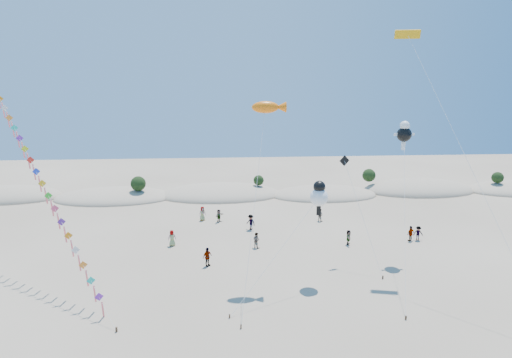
% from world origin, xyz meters
% --- Properties ---
extents(dune_ridge, '(145.30, 11.49, 5.57)m').
position_xyz_m(dune_ridge, '(1.06, 45.14, 0.11)').
color(dune_ridge, tan).
rests_on(dune_ridge, ground).
extents(kite_train, '(21.74, 25.39, 23.93)m').
position_xyz_m(kite_train, '(-18.17, 21.62, 12.24)').
color(kite_train, '#3F2D1E').
rests_on(kite_train, ground).
extents(fish_kite, '(4.31, 9.50, 15.45)m').
position_xyz_m(fish_kite, '(4.53, 16.92, 14.90)').
color(fish_kite, '#3F2D1E').
rests_on(fish_kite, ground).
extents(cartoon_kite_low, '(8.60, 6.85, 8.88)m').
position_xyz_m(cartoon_kite_low, '(8.69, 15.47, 7.62)').
color(cartoon_kite_low, '#3F2D1E').
rests_on(cartoon_kite_low, ground).
extents(cartoon_kite_high, '(5.26, 13.14, 13.42)m').
position_xyz_m(cartoon_kite_high, '(17.97, 20.62, 12.24)').
color(cartoon_kite_high, '#3F2D1E').
rests_on(cartoon_kite_high, ground).
extents(parafoil_kite, '(5.86, 16.53, 21.53)m').
position_xyz_m(parafoil_kite, '(17.17, 19.04, 20.62)').
color(parafoil_kite, '#3F2D1E').
rests_on(parafoil_kite, ground).
extents(dark_kite, '(2.95, 5.58, 10.24)m').
position_xyz_m(dark_kite, '(12.71, 19.05, 7.45)').
color(dark_kite, '#3F2D1E').
rests_on(dark_kite, ground).
extents(beachgoers, '(27.86, 15.02, 1.85)m').
position_xyz_m(beachgoers, '(6.60, 26.49, 0.85)').
color(beachgoers, slate).
rests_on(beachgoers, ground).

